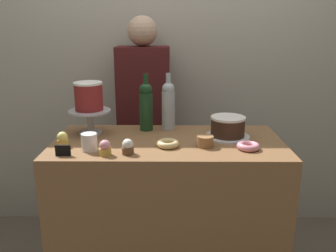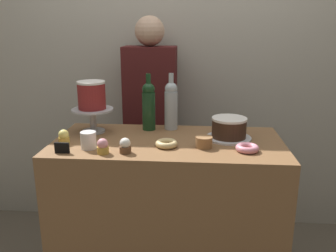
# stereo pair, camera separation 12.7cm
# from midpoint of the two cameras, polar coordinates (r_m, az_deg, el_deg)

# --- Properties ---
(back_wall) EXTENTS (6.00, 0.05, 2.60)m
(back_wall) POSITION_cam_midpoint_polar(r_m,az_deg,el_deg) (2.65, -1.25, 10.82)
(back_wall) COLOR #BCB7A8
(back_wall) RESTS_ON ground_plane
(display_counter) EXTENTS (1.20, 0.59, 0.95)m
(display_counter) POSITION_cam_midpoint_polar(r_m,az_deg,el_deg) (2.06, -1.83, -15.07)
(display_counter) COLOR brown
(display_counter) RESTS_ON ground_plane
(cake_stand_pedestal) EXTENTS (0.23, 0.23, 0.14)m
(cake_stand_pedestal) POSITION_cam_midpoint_polar(r_m,az_deg,el_deg) (2.01, -14.26, 1.30)
(cake_stand_pedestal) COLOR #B2B2B7
(cake_stand_pedestal) RESTS_ON display_counter
(white_layer_cake) EXTENTS (0.15, 0.15, 0.15)m
(white_layer_cake) POSITION_cam_midpoint_polar(r_m,az_deg,el_deg) (1.98, -14.49, 4.67)
(white_layer_cake) COLOR maroon
(white_layer_cake) RESTS_ON cake_stand_pedestal
(silver_serving_platter) EXTENTS (0.24, 0.24, 0.01)m
(silver_serving_platter) POSITION_cam_midpoint_polar(r_m,az_deg,el_deg) (1.93, 7.69, -1.71)
(silver_serving_platter) COLOR white
(silver_serving_platter) RESTS_ON display_counter
(chocolate_round_cake) EXTENTS (0.19, 0.19, 0.11)m
(chocolate_round_cake) POSITION_cam_midpoint_polar(r_m,az_deg,el_deg) (1.91, 7.75, -0.05)
(chocolate_round_cake) COLOR #3D2619
(chocolate_round_cake) RESTS_ON silver_serving_platter
(wine_bottle_green) EXTENTS (0.08, 0.08, 0.33)m
(wine_bottle_green) POSITION_cam_midpoint_polar(r_m,az_deg,el_deg) (2.02, -5.36, 3.30)
(wine_bottle_green) COLOR #193D1E
(wine_bottle_green) RESTS_ON display_counter
(wine_bottle_clear) EXTENTS (0.08, 0.08, 0.33)m
(wine_bottle_clear) POSITION_cam_midpoint_polar(r_m,az_deg,el_deg) (2.04, -1.71, 3.45)
(wine_bottle_clear) COLOR #B2BCC1
(wine_bottle_clear) RESTS_ON display_counter
(cupcake_lemon) EXTENTS (0.06, 0.06, 0.07)m
(cupcake_lemon) POSITION_cam_midpoint_polar(r_m,az_deg,el_deg) (1.86, -18.53, -2.08)
(cupcake_lemon) COLOR gold
(cupcake_lemon) RESTS_ON display_counter
(cupcake_strawberry) EXTENTS (0.06, 0.06, 0.07)m
(cupcake_strawberry) POSITION_cam_midpoint_polar(r_m,az_deg,el_deg) (1.68, -12.27, -3.52)
(cupcake_strawberry) COLOR gold
(cupcake_strawberry) RESTS_ON display_counter
(cupcake_vanilla) EXTENTS (0.06, 0.06, 0.07)m
(cupcake_vanilla) POSITION_cam_midpoint_polar(r_m,az_deg,el_deg) (1.68, -8.67, -3.39)
(cupcake_vanilla) COLOR brown
(cupcake_vanilla) RESTS_ON display_counter
(donut_pink) EXTENTS (0.11, 0.11, 0.03)m
(donut_pink) POSITION_cam_midpoint_polar(r_m,az_deg,el_deg) (1.76, 10.81, -3.23)
(donut_pink) COLOR pink
(donut_pink) RESTS_ON display_counter
(donut_glazed) EXTENTS (0.11, 0.11, 0.03)m
(donut_glazed) POSITION_cam_midpoint_polar(r_m,az_deg,el_deg) (1.76, -2.25, -2.88)
(donut_glazed) COLOR #E0C17F
(donut_glazed) RESTS_ON display_counter
(cookie_stack) EXTENTS (0.08, 0.08, 0.05)m
(cookie_stack) POSITION_cam_midpoint_polar(r_m,az_deg,el_deg) (1.76, 3.96, -2.49)
(cookie_stack) COLOR olive
(cookie_stack) RESTS_ON display_counter
(price_sign_chalkboard) EXTENTS (0.07, 0.01, 0.05)m
(price_sign_chalkboard) POSITION_cam_midpoint_polar(r_m,az_deg,el_deg) (1.73, -18.63, -3.79)
(price_sign_chalkboard) COLOR black
(price_sign_chalkboard) RESTS_ON display_counter
(coffee_cup_ceramic) EXTENTS (0.08, 0.08, 0.08)m
(coffee_cup_ceramic) POSITION_cam_midpoint_polar(r_m,az_deg,el_deg) (1.76, -14.62, -2.54)
(coffee_cup_ceramic) COLOR white
(coffee_cup_ceramic) RESTS_ON display_counter
(barista_figure) EXTENTS (0.36, 0.22, 1.60)m
(barista_figure) POSITION_cam_midpoint_polar(r_m,az_deg,el_deg) (2.53, -5.29, -0.14)
(barista_figure) COLOR black
(barista_figure) RESTS_ON ground_plane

